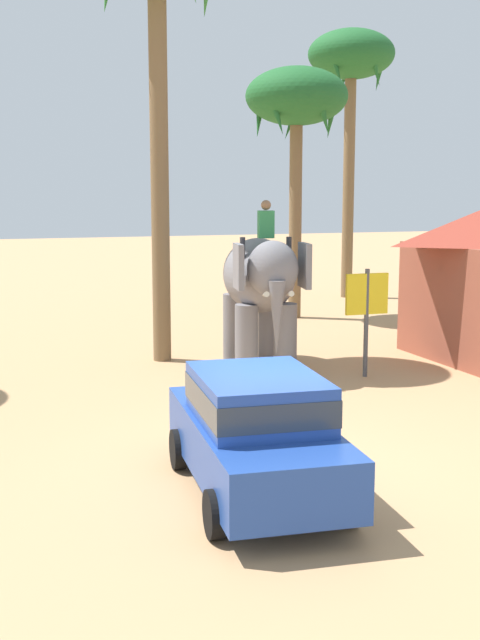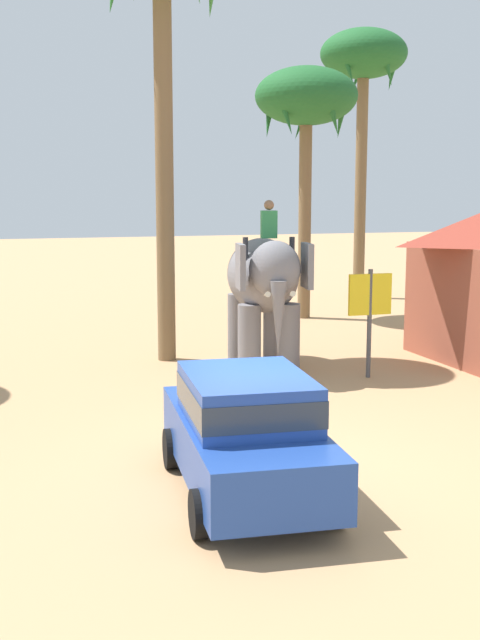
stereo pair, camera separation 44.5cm
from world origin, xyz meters
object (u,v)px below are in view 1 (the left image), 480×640
Objects in this scene: car_sedan_foreground at (256,429)px; elephant_with_mahout at (261,283)px; palm_tree_near_hut at (351,65)px; signboard_yellow at (367,301)px; palm_tree_far_back at (297,103)px.

car_sedan_foreground is 8.08m from elephant_with_mahout.
palm_tree_near_hut is 4.14× the size of signboard_yellow.
elephant_with_mahout is 14.80m from palm_tree_near_hut.
palm_tree_near_hut is (10.33, 18.37, 7.73)m from car_sedan_foreground.
elephant_with_mahout is 1.66× the size of signboard_yellow.
car_sedan_foreground is 1.76× the size of signboard_yellow.
signboard_yellow is (4.72, 5.94, 0.76)m from car_sedan_foreground.
car_sedan_foreground is 22.44m from palm_tree_near_hut.
car_sedan_foreground is at bearing -128.44° from signboard_yellow.
car_sedan_foreground is at bearing -119.35° from palm_tree_near_hut.
palm_tree_far_back reaches higher than car_sedan_foreground.
palm_tree_far_back is (3.67, 6.79, 4.76)m from elephant_with_mahout.
elephant_with_mahout is 2.48m from signboard_yellow.
signboard_yellow is at bearing 51.56° from car_sedan_foreground.
car_sedan_foreground is 1.06× the size of elephant_with_mahout.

